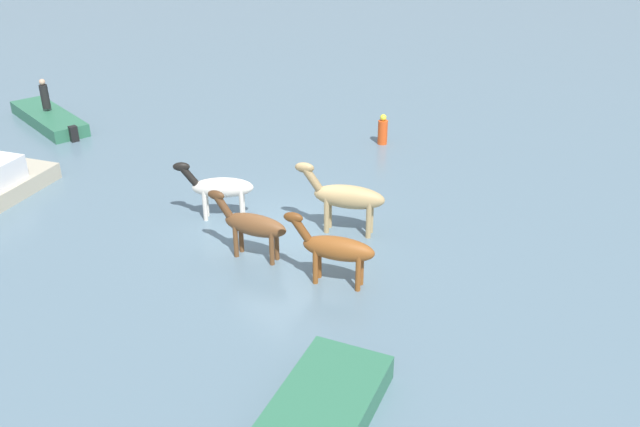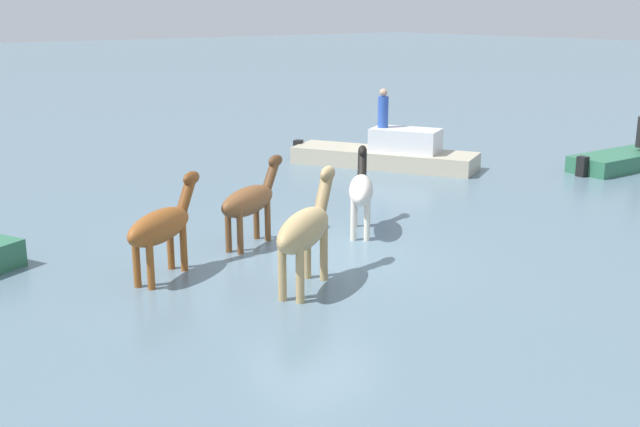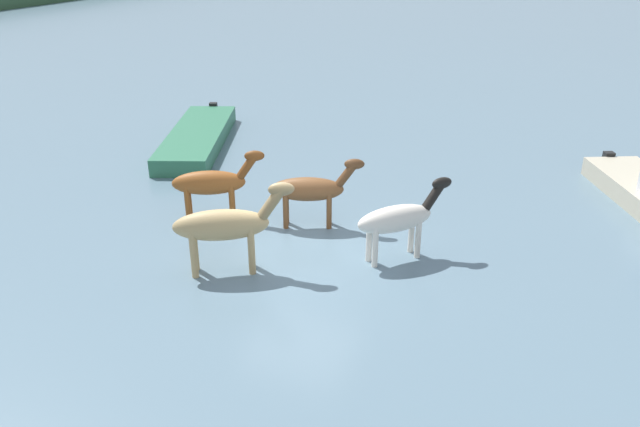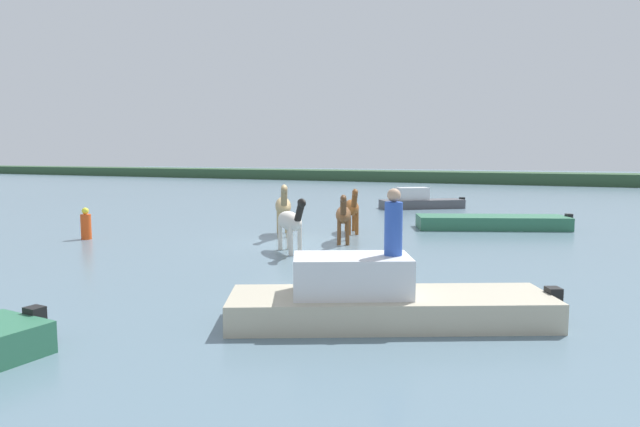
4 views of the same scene
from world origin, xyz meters
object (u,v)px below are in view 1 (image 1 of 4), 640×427
object	(u,v)px
horse_gray_outer	(335,248)
buoy_channel_marker	(383,131)
boat_skiff_near	(49,120)
person_boatman_standing	(45,95)
horse_pinto_flank	(253,225)
horse_dun_straggler	(346,197)
horse_lead	(220,188)

from	to	relation	value
horse_gray_outer	buoy_channel_marker	distance (m)	9.74
boat_skiff_near	person_boatman_standing	size ratio (longest dim) A/B	4.29
boat_skiff_near	horse_pinto_flank	bearing A→B (deg)	-179.31
horse_dun_straggler	buoy_channel_marker	distance (m)	7.09
horse_lead	boat_skiff_near	size ratio (longest dim) A/B	0.37
horse_pinto_flank	horse_dun_straggler	distance (m)	2.82
horse_pinto_flank	horse_lead	size ratio (longest dim) A/B	1.15
horse_pinto_flank	buoy_channel_marker	xyz separation A→B (m)	(-8.65, -3.21, -0.45)
horse_pinto_flank	person_boatman_standing	world-z (taller)	person_boatman_standing
horse_lead	person_boatman_standing	xyz separation A→B (m)	(0.04, -11.67, 0.18)
boat_skiff_near	person_boatman_standing	xyz separation A→B (m)	(-0.10, -0.25, 0.97)
horse_lead	horse_gray_outer	distance (m)	4.77
horse_gray_outer	horse_dun_straggler	bearing A→B (deg)	-79.65
buoy_channel_marker	horse_lead	bearing A→B (deg)	5.71
horse_dun_straggler	horse_lead	distance (m)	3.68
person_boatman_standing	buoy_channel_marker	distance (m)	13.49
person_boatman_standing	buoy_channel_marker	world-z (taller)	person_boatman_standing
horse_dun_straggler	horse_lead	world-z (taller)	horse_dun_straggler
boat_skiff_near	buoy_channel_marker	xyz separation A→B (m)	(-8.05, 10.63, 0.34)
horse_gray_outer	horse_lead	bearing A→B (deg)	-29.55
buoy_channel_marker	horse_pinto_flank	bearing A→B (deg)	20.35
horse_pinto_flank	boat_skiff_near	world-z (taller)	horse_pinto_flank
horse_dun_straggler	person_boatman_standing	size ratio (longest dim) A/B	1.99
boat_skiff_near	buoy_channel_marker	size ratio (longest dim) A/B	4.48
horse_lead	person_boatman_standing	distance (m)	11.67
horse_gray_outer	boat_skiff_near	bearing A→B (deg)	-28.45
horse_pinto_flank	horse_dun_straggler	world-z (taller)	horse_dun_straggler
horse_lead	buoy_channel_marker	bearing A→B (deg)	-131.38
horse_gray_outer	horse_pinto_flank	bearing A→B (deg)	-13.07
horse_dun_straggler	person_boatman_standing	xyz separation A→B (m)	(2.04, -14.76, 0.06)
horse_pinto_flank	horse_gray_outer	distance (m)	2.44
horse_pinto_flank	buoy_channel_marker	bearing A→B (deg)	-92.87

